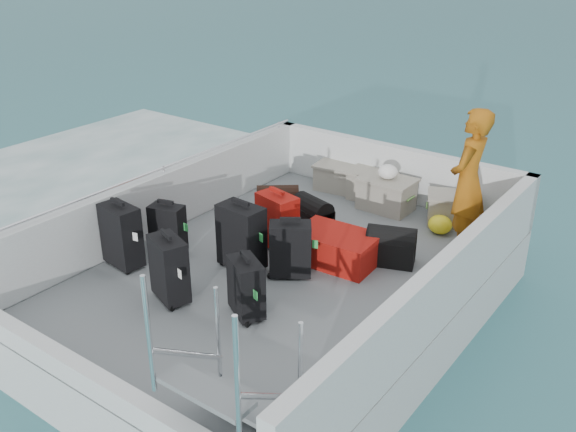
{
  "coord_description": "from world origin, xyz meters",
  "views": [
    {
      "loc": [
        3.53,
        -4.72,
        3.93
      ],
      "look_at": [
        -0.27,
        0.43,
        1.0
      ],
      "focal_mm": 40.0,
      "sensor_mm": 36.0,
      "label": 1
    }
  ],
  "objects_px": {
    "suitcase_1": "(168,230)",
    "crate_2": "(386,195)",
    "suitcase_0": "(122,236)",
    "suitcase_8": "(336,247)",
    "crate_1": "(373,186)",
    "suitcase_5": "(277,221)",
    "suitcase_3": "(169,270)",
    "suitcase_6": "(246,288)",
    "crate_0": "(337,178)",
    "crate_3": "(453,210)",
    "passenger": "(468,182)",
    "suitcase_7": "(290,250)",
    "suitcase_4": "(241,237)"
  },
  "relations": [
    {
      "from": "suitcase_5",
      "to": "crate_2",
      "type": "bearing_deg",
      "value": 86.59
    },
    {
      "from": "suitcase_1",
      "to": "suitcase_6",
      "type": "xyz_separation_m",
      "value": [
        1.48,
        -0.45,
        0.0
      ]
    },
    {
      "from": "suitcase_0",
      "to": "passenger",
      "type": "height_order",
      "value": "passenger"
    },
    {
      "from": "suitcase_4",
      "to": "crate_0",
      "type": "height_order",
      "value": "suitcase_4"
    },
    {
      "from": "suitcase_7",
      "to": "suitcase_1",
      "type": "bearing_deg",
      "value": 159.55
    },
    {
      "from": "crate_3",
      "to": "passenger",
      "type": "height_order",
      "value": "passenger"
    },
    {
      "from": "suitcase_6",
      "to": "crate_2",
      "type": "relative_size",
      "value": 0.87
    },
    {
      "from": "crate_3",
      "to": "suitcase_7",
      "type": "bearing_deg",
      "value": -110.67
    },
    {
      "from": "suitcase_1",
      "to": "suitcase_5",
      "type": "bearing_deg",
      "value": 26.35
    },
    {
      "from": "crate_2",
      "to": "crate_3",
      "type": "height_order",
      "value": "crate_2"
    },
    {
      "from": "suitcase_1",
      "to": "crate_3",
      "type": "relative_size",
      "value": 0.97
    },
    {
      "from": "suitcase_6",
      "to": "crate_0",
      "type": "xyz_separation_m",
      "value": [
        -0.99,
        3.09,
        -0.12
      ]
    },
    {
      "from": "suitcase_5",
      "to": "suitcase_7",
      "type": "height_order",
      "value": "suitcase_5"
    },
    {
      "from": "crate_1",
      "to": "suitcase_5",
      "type": "bearing_deg",
      "value": -95.42
    },
    {
      "from": "suitcase_3",
      "to": "suitcase_6",
      "type": "relative_size",
      "value": 1.16
    },
    {
      "from": "suitcase_4",
      "to": "suitcase_5",
      "type": "distance_m",
      "value": 0.59
    },
    {
      "from": "suitcase_8",
      "to": "crate_1",
      "type": "relative_size",
      "value": 1.46
    },
    {
      "from": "suitcase_1",
      "to": "crate_0",
      "type": "distance_m",
      "value": 2.7
    },
    {
      "from": "suitcase_3",
      "to": "passenger",
      "type": "xyz_separation_m",
      "value": [
        1.82,
        2.66,
        0.48
      ]
    },
    {
      "from": "suitcase_5",
      "to": "suitcase_7",
      "type": "relative_size",
      "value": 1.06
    },
    {
      "from": "suitcase_4",
      "to": "crate_0",
      "type": "relative_size",
      "value": 1.3
    },
    {
      "from": "suitcase_7",
      "to": "crate_2",
      "type": "xyz_separation_m",
      "value": [
        -0.02,
        2.08,
        -0.1
      ]
    },
    {
      "from": "suitcase_0",
      "to": "crate_1",
      "type": "relative_size",
      "value": 1.16
    },
    {
      "from": "suitcase_8",
      "to": "crate_3",
      "type": "height_order",
      "value": "crate_3"
    },
    {
      "from": "suitcase_4",
      "to": "passenger",
      "type": "distance_m",
      "value": 2.48
    },
    {
      "from": "suitcase_5",
      "to": "suitcase_7",
      "type": "bearing_deg",
      "value": -28.57
    },
    {
      "from": "suitcase_5",
      "to": "crate_1",
      "type": "distance_m",
      "value": 1.85
    },
    {
      "from": "suitcase_0",
      "to": "crate_3",
      "type": "distance_m",
      "value": 3.86
    },
    {
      "from": "suitcase_6",
      "to": "crate_1",
      "type": "xyz_separation_m",
      "value": [
        -0.43,
        3.09,
        -0.1
      ]
    },
    {
      "from": "suitcase_0",
      "to": "suitcase_8",
      "type": "bearing_deg",
      "value": 45.38
    },
    {
      "from": "crate_1",
      "to": "suitcase_7",
      "type": "bearing_deg",
      "value": -81.85
    },
    {
      "from": "crate_2",
      "to": "crate_0",
      "type": "bearing_deg",
      "value": 167.46
    },
    {
      "from": "suitcase_8",
      "to": "crate_1",
      "type": "height_order",
      "value": "crate_1"
    },
    {
      "from": "crate_0",
      "to": "suitcase_3",
      "type": "bearing_deg",
      "value": -86.07
    },
    {
      "from": "crate_0",
      "to": "suitcase_4",
      "type": "bearing_deg",
      "value": -81.36
    },
    {
      "from": "suitcase_4",
      "to": "crate_2",
      "type": "bearing_deg",
      "value": 81.34
    },
    {
      "from": "suitcase_1",
      "to": "crate_2",
      "type": "xyz_separation_m",
      "value": [
        1.35,
        2.46,
        -0.09
      ]
    },
    {
      "from": "suitcase_6",
      "to": "crate_2",
      "type": "distance_m",
      "value": 2.91
    },
    {
      "from": "suitcase_3",
      "to": "crate_2",
      "type": "xyz_separation_m",
      "value": [
        0.63,
        3.13,
        -0.13
      ]
    },
    {
      "from": "suitcase_0",
      "to": "suitcase_8",
      "type": "xyz_separation_m",
      "value": [
        1.76,
        1.4,
        -0.17
      ]
    },
    {
      "from": "suitcase_0",
      "to": "suitcase_1",
      "type": "relative_size",
      "value": 1.22
    },
    {
      "from": "suitcase_4",
      "to": "suitcase_5",
      "type": "relative_size",
      "value": 1.12
    },
    {
      "from": "crate_0",
      "to": "passenger",
      "type": "xyz_separation_m",
      "value": [
        2.05,
        -0.66,
        0.64
      ]
    },
    {
      "from": "crate_3",
      "to": "passenger",
      "type": "xyz_separation_m",
      "value": [
        0.34,
        -0.57,
        0.63
      ]
    },
    {
      "from": "crate_0",
      "to": "crate_2",
      "type": "bearing_deg",
      "value": -12.54
    },
    {
      "from": "suitcase_5",
      "to": "suitcase_8",
      "type": "distance_m",
      "value": 0.74
    },
    {
      "from": "suitcase_5",
      "to": "crate_1",
      "type": "relative_size",
      "value": 1.07
    },
    {
      "from": "suitcase_0",
      "to": "passenger",
      "type": "bearing_deg",
      "value": 49.37
    },
    {
      "from": "suitcase_1",
      "to": "crate_0",
      "type": "height_order",
      "value": "suitcase_1"
    },
    {
      "from": "passenger",
      "to": "crate_1",
      "type": "bearing_deg",
      "value": -114.44
    }
  ]
}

